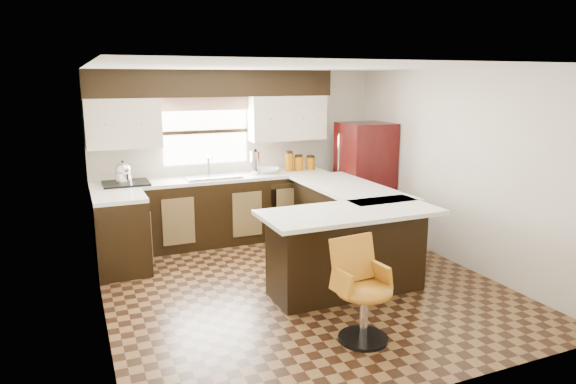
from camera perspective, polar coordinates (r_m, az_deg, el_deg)
name	(u,v)px	position (r m, az deg, el deg)	size (l,w,h in m)	color
floor	(301,285)	(5.90, 1.50, -10.31)	(4.40, 4.40, 0.00)	#49301A
ceiling	(303,67)	(5.43, 1.65, 13.71)	(4.40, 4.40, 0.00)	silver
wall_back	(239,154)	(7.57, -5.41, 4.21)	(4.40, 4.40, 0.00)	beige
wall_front	(434,238)	(3.72, 15.92, -4.98)	(4.40, 4.40, 0.00)	beige
wall_left	(96,199)	(5.06, -20.60, -0.71)	(4.40, 4.40, 0.00)	beige
wall_right	(456,168)	(6.68, 18.18, 2.53)	(4.40, 4.40, 0.00)	beige
base_cab_back	(217,211)	(7.31, -7.93, -2.15)	(3.30, 0.60, 0.90)	black
base_cab_left	(122,235)	(6.47, -18.01, -4.61)	(0.60, 0.70, 0.90)	black
counter_back	(216,179)	(7.20, -8.04, 1.48)	(3.30, 0.60, 0.04)	silver
counter_left	(119,197)	(6.35, -18.30, -0.53)	(0.60, 0.70, 0.04)	silver
soffit	(214,83)	(7.21, -8.24, 11.87)	(3.40, 0.35, 0.36)	black
upper_cab_left	(123,123)	(7.01, -17.85, 7.29)	(0.94, 0.35, 0.64)	beige
upper_cab_right	(287,118)	(7.58, -0.14, 8.24)	(1.14, 0.35, 0.64)	beige
window_pane	(206,132)	(7.37, -9.15, 6.63)	(1.20, 0.02, 0.90)	white
valance	(205,104)	(7.30, -9.18, 9.64)	(1.30, 0.06, 0.18)	#D19B93
sink	(212,176)	(7.17, -8.40, 1.72)	(0.75, 0.45, 0.03)	#B2B2B7
dishwasher	(290,210)	(7.37, 0.18, -2.07)	(0.58, 0.03, 0.78)	black
cooktop	(126,183)	(6.97, -17.56, 0.94)	(0.58, 0.50, 0.03)	black
peninsula_long	(345,224)	(6.66, 6.34, -3.56)	(0.60, 1.95, 0.90)	black
peninsula_return	(347,252)	(5.61, 6.55, -6.70)	(1.65, 0.60, 0.90)	black
counter_pen_long	(349,188)	(6.57, 6.82, 0.45)	(0.84, 1.95, 0.04)	silver
counter_pen_return	(350,212)	(5.38, 6.96, -2.26)	(1.89, 0.84, 0.04)	silver
refrigerator	(365,179)	(7.73, 8.51, 1.49)	(0.71, 0.68, 1.65)	#380909
bar_chair	(365,292)	(4.62, 8.50, -10.94)	(0.49, 0.49, 0.92)	#B46F1A
kettle	(123,172)	(6.94, -17.85, 2.17)	(0.21, 0.21, 0.28)	silver
percolator	(255,163)	(7.34, -3.67, 3.26)	(0.13, 0.13, 0.33)	silver
mixing_bowl	(269,170)	(7.44, -2.11, 2.41)	(0.30, 0.30, 0.07)	white
canister_large	(289,162)	(7.56, 0.13, 3.33)	(0.12, 0.12, 0.27)	#9D5909
canister_med	(299,164)	(7.62, 1.17, 3.17)	(0.14, 0.14, 0.20)	#9D5909
canister_small	(310,164)	(7.71, 2.50, 3.18)	(0.14, 0.14, 0.18)	#9D5909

